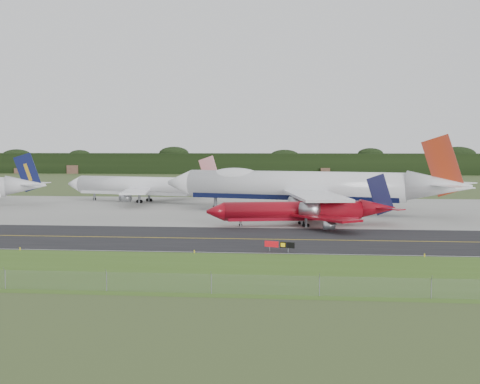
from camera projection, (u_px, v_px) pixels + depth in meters
name	position (u px, v px, depth m)	size (l,w,h in m)	color
ground	(217.00, 236.00, 122.79)	(600.00, 600.00, 0.00)	#3C4F24
grass_verge	(180.00, 271.00, 88.05)	(400.00, 30.00, 0.01)	#3C5C1B
taxiway	(213.00, 238.00, 118.82)	(400.00, 32.00, 0.02)	black
apron	(243.00, 209.00, 173.41)	(400.00, 78.00, 0.01)	gray
taxiway_centreline	(213.00, 238.00, 118.82)	(400.00, 0.40, 0.00)	gold
taxiway_edge_line	(199.00, 252.00, 103.44)	(400.00, 0.25, 0.00)	silver
perimeter_fence	(159.00, 283.00, 75.08)	(320.00, 0.10, 320.00)	slate
horizon_treeline	(280.00, 164.00, 394.12)	(700.00, 25.00, 12.00)	black
jet_ba_747	(304.00, 186.00, 164.00)	(75.48, 61.30, 19.23)	silver
jet_red_737	(303.00, 211.00, 137.56)	(39.51, 31.68, 10.74)	maroon
jet_star_tail	(144.00, 187.00, 195.11)	(51.37, 42.02, 13.76)	white
taxiway_sign	(279.00, 245.00, 103.58)	(4.71, 1.72, 1.64)	slate
edge_marker_left	(20.00, 249.00, 105.30)	(0.16, 0.16, 0.50)	yellow
edge_marker_center	(194.00, 252.00, 102.49)	(0.16, 0.16, 0.50)	yellow
edge_marker_right	(425.00, 255.00, 99.00)	(0.16, 0.16, 0.50)	yellow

